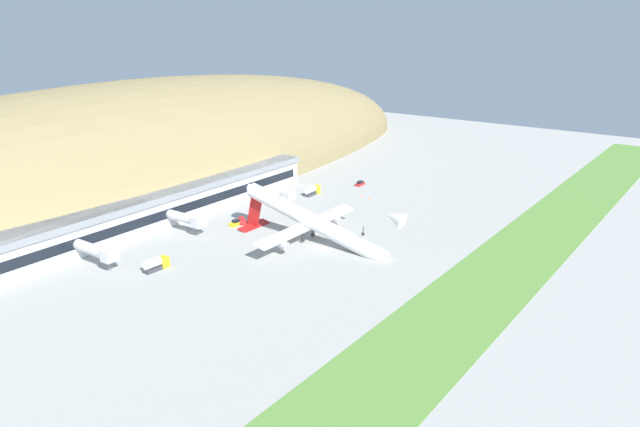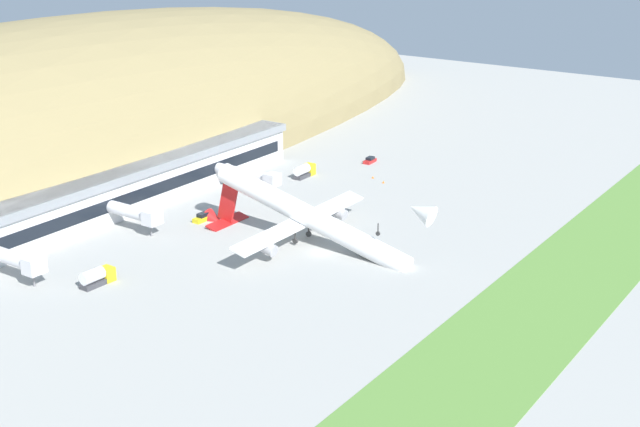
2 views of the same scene
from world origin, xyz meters
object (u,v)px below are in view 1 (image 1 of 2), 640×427
at_px(jetway_2, 272,193).
at_px(jetway_0, 97,251).
at_px(service_car_0, 236,223).
at_px(traffic_cone_0, 369,199).
at_px(jetway_1, 188,219).
at_px(traffic_cone_1, 362,195).
at_px(fuel_truck, 156,264).
at_px(terminal_building, 154,204).
at_px(cargo_airplane, 311,223).
at_px(box_truck, 312,190).
at_px(service_car_1, 360,184).

bearing_deg(jetway_2, jetway_0, 178.31).
height_order(service_car_0, traffic_cone_0, service_car_0).
distance_m(jetway_1, traffic_cone_1, 61.23).
bearing_deg(service_car_0, fuel_truck, -169.05).
relative_size(terminal_building, fuel_truck, 17.86).
distance_m(fuel_truck, traffic_cone_1, 80.51).
relative_size(cargo_airplane, fuel_truck, 8.13).
height_order(jetway_1, box_truck, jetway_1).
relative_size(service_car_0, traffic_cone_1, 7.27).
relative_size(jetway_0, jetway_2, 0.80).
xyz_separation_m(cargo_airplane, service_car_0, (-1.90, 25.04, -4.47)).
bearing_deg(jetway_1, service_car_0, -27.01).
relative_size(jetway_2, traffic_cone_0, 29.76).
xyz_separation_m(jetway_2, traffic_cone_1, (24.67, -17.53, -3.71)).
bearing_deg(jetway_0, traffic_cone_1, -12.57).
relative_size(terminal_building, service_car_1, 27.41).
distance_m(service_car_1, traffic_cone_0, 17.37).
bearing_deg(service_car_0, box_truck, 0.91).
xyz_separation_m(jetway_0, jetway_2, (62.15, -1.84, 0.00)).
distance_m(jetway_0, box_truck, 78.68).
relative_size(service_car_1, traffic_cone_1, 7.34).
height_order(box_truck, traffic_cone_0, box_truck).
distance_m(jetway_0, service_car_1, 98.63).
bearing_deg(jetway_1, fuel_truck, -149.95).
relative_size(terminal_building, cargo_airplane, 2.20).
relative_size(service_car_0, traffic_cone_0, 7.27).
xyz_separation_m(jetway_1, traffic_cone_1, (57.83, -19.77, -3.71)).
height_order(jetway_1, traffic_cone_0, jetway_1).
height_order(jetway_1, fuel_truck, jetway_1).
height_order(jetway_2, traffic_cone_0, jetway_2).
relative_size(cargo_airplane, traffic_cone_1, 91.50).
height_order(service_car_0, service_car_1, service_car_0).
bearing_deg(cargo_airplane, service_car_0, 94.33).
height_order(fuel_truck, traffic_cone_0, fuel_truck).
relative_size(terminal_building, jetway_0, 8.47).
bearing_deg(traffic_cone_0, jetway_2, 136.62).
bearing_deg(jetway_0, box_truck, -3.82).
relative_size(fuel_truck, traffic_cone_0, 11.26).
bearing_deg(traffic_cone_0, fuel_truck, 172.13).
bearing_deg(jetway_0, jetway_1, 0.81).
distance_m(traffic_cone_0, traffic_cone_1, 4.42).
height_order(box_truck, traffic_cone_1, box_truck).
height_order(cargo_airplane, box_truck, cargo_airplane).
bearing_deg(box_truck, jetway_2, 168.21).
relative_size(box_truck, traffic_cone_1, 11.45).
relative_size(jetway_1, service_car_1, 3.06).
xyz_separation_m(jetway_0, jetway_1, (28.98, 0.41, -0.00)).
height_order(jetway_0, jetway_1, same).
relative_size(jetway_1, fuel_truck, 1.99).
bearing_deg(jetway_2, terminal_building, 152.60).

